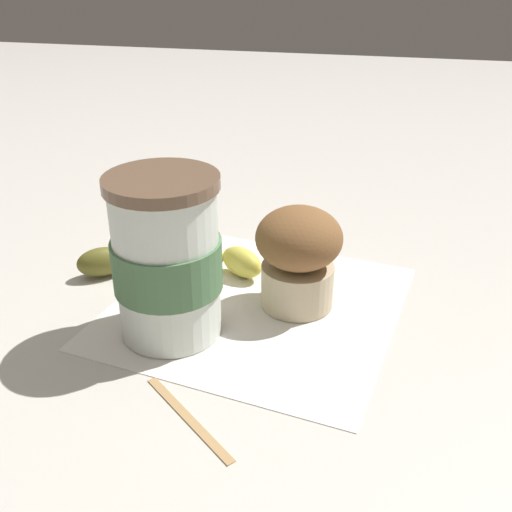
% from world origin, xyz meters
% --- Properties ---
extents(ground_plane, '(3.00, 3.00, 0.00)m').
position_xyz_m(ground_plane, '(0.00, 0.00, 0.00)').
color(ground_plane, beige).
extents(paper_napkin, '(0.29, 0.29, 0.00)m').
position_xyz_m(paper_napkin, '(0.00, 0.00, 0.00)').
color(paper_napkin, white).
rests_on(paper_napkin, ground_plane).
extents(coffee_cup, '(0.09, 0.09, 0.14)m').
position_xyz_m(coffee_cup, '(-0.06, 0.06, 0.07)').
color(coffee_cup, silver).
rests_on(coffee_cup, paper_napkin).
extents(muffin, '(0.08, 0.08, 0.10)m').
position_xyz_m(muffin, '(0.01, -0.04, 0.05)').
color(muffin, beige).
rests_on(muffin, paper_napkin).
extents(banana, '(0.08, 0.20, 0.03)m').
position_xyz_m(banana, '(0.05, 0.10, 0.02)').
color(banana, '#D6CC4C').
rests_on(banana, paper_napkin).
extents(wooden_stirrer, '(0.07, 0.09, 0.00)m').
position_xyz_m(wooden_stirrer, '(-0.16, 0.01, 0.00)').
color(wooden_stirrer, tan).
rests_on(wooden_stirrer, ground_plane).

